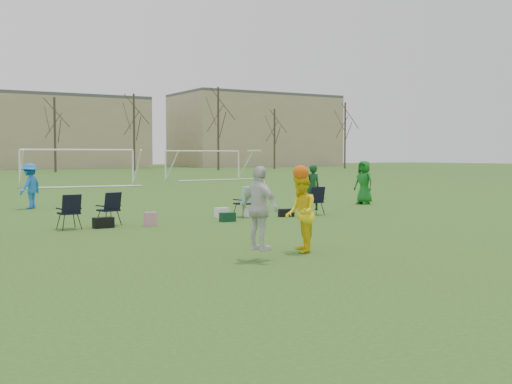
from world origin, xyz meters
TOP-DOWN VIEW (x-y plane):
  - ground at (0.00, 0.00)m, footprint 260.00×260.00m
  - fielder_blue at (-2.35, 15.22)m, footprint 1.25×1.25m
  - fielder_green_far at (10.17, 10.57)m, footprint 0.74×0.98m
  - center_contest at (-0.24, 0.67)m, footprint 2.04×1.49m
  - sideline_setup at (1.87, 7.84)m, footprint 8.99×1.58m
  - goal_mid at (4.00, 32.00)m, footprint 7.40×0.63m
  - goal_right at (16.00, 38.00)m, footprint 7.35×1.14m

SIDE VIEW (x-z plane):
  - ground at x=0.00m, z-range 0.00..0.00m
  - sideline_setup at x=1.87m, z-range -0.34..1.39m
  - fielder_blue at x=-2.35m, z-range 0.00..1.74m
  - fielder_green_far at x=10.17m, z-range 0.00..1.82m
  - center_contest at x=-0.24m, z-range -0.15..2.00m
  - goal_mid at x=4.00m, z-range 0.69..3.15m
  - goal_right at x=16.00m, z-range 0.69..3.15m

